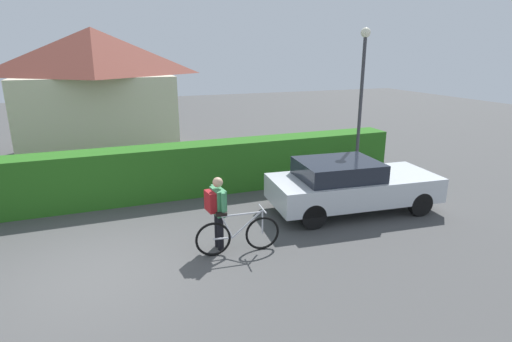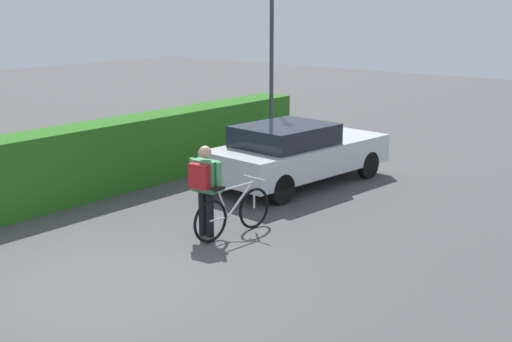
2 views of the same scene
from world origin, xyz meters
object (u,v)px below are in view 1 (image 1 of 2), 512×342
Objects in this scene: parked_car_near at (350,184)px; person_rider at (217,207)px; street_lamp at (362,88)px; bicycle at (238,235)px.

person_rider is (-3.76, -0.84, 0.23)m from parked_car_near.
street_lamp reaches higher than person_rider.
person_rider is at bearing -153.00° from street_lamp.
parked_car_near is 2.82× the size of person_rider.
street_lamp is (4.81, 2.95, 2.56)m from bicycle.
bicycle is at bearing -148.45° from street_lamp.
person_rider is at bearing -167.41° from parked_car_near.
bicycle is at bearing -43.36° from person_rider.
parked_car_near is 3.62m from bicycle.
parked_car_near reaches higher than bicycle.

